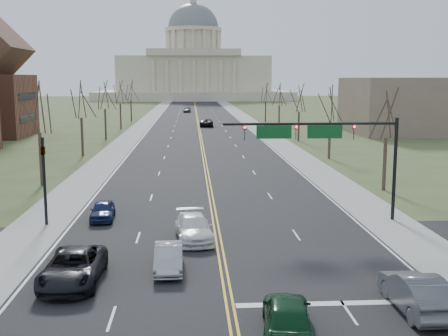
{
  "coord_description": "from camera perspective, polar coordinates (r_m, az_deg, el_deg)",
  "views": [
    {
      "loc": [
        -1.64,
        -24.21,
        9.84
      ],
      "look_at": [
        0.9,
        18.56,
        3.0
      ],
      "focal_mm": 45.0,
      "sensor_mm": 36.0,
      "label": 1
    }
  ],
  "objects": [
    {
      "name": "tree_r_1",
      "position": [
        70.4,
        10.76,
        6.23
      ],
      "size": [
        3.74,
        3.74,
        8.5
      ],
      "color": "#3A2E22",
      "rests_on": "ground"
    },
    {
      "name": "edge_line_right",
      "position": [
        135.05,
        1.48,
        4.9
      ],
      "size": [
        0.15,
        380.0,
        0.01
      ],
      "primitive_type": "cube",
      "color": "silver",
      "rests_on": "road"
    },
    {
      "name": "edge_line_left",
      "position": [
        134.81,
        -6.88,
        4.83
      ],
      "size": [
        0.15,
        380.0,
        0.01
      ],
      "primitive_type": "cube",
      "color": "silver",
      "rests_on": "road"
    },
    {
      "name": "car_sb_outer_second",
      "position": [
        40.46,
        -12.23,
        -4.22
      ],
      "size": [
        1.79,
        4.02,
        1.34
      ],
      "primitive_type": "imported",
      "rotation": [
        0.0,
        0.0,
        0.05
      ],
      "color": "#16224E",
      "rests_on": "road"
    },
    {
      "name": "sidewalk_left",
      "position": [
        134.96,
        -7.82,
        4.81
      ],
      "size": [
        4.0,
        380.0,
        0.03
      ],
      "primitive_type": "cube",
      "color": "gray",
      "rests_on": "ground"
    },
    {
      "name": "signal_mast",
      "position": [
        39.0,
        10.11,
        2.93
      ],
      "size": [
        12.12,
        0.44,
        7.2
      ],
      "color": "black",
      "rests_on": "ground"
    },
    {
      "name": "signal_left",
      "position": [
        39.45,
        -17.83,
        -0.3
      ],
      "size": [
        0.32,
        0.36,
        6.0
      ],
      "color": "black",
      "rests_on": "ground"
    },
    {
      "name": "tree_r_3",
      "position": [
        109.6,
        5.65,
        7.31
      ],
      "size": [
        3.74,
        3.74,
        8.5
      ],
      "color": "#3A2E22",
      "rests_on": "ground"
    },
    {
      "name": "tree_r_0",
      "position": [
        51.27,
        16.21,
        5.03
      ],
      "size": [
        3.74,
        3.74,
        8.5
      ],
      "color": "#3A2E22",
      "rests_on": "ground"
    },
    {
      "name": "car_far_sb",
      "position": [
        166.25,
        -3.76,
        5.95
      ],
      "size": [
        2.35,
        5.04,
        1.67
      ],
      "primitive_type": "imported",
      "rotation": [
        0.0,
        0.0,
        -0.08
      ],
      "color": "#47484E",
      "rests_on": "road"
    },
    {
      "name": "sidewalk_right",
      "position": [
        135.25,
        2.41,
        4.9
      ],
      "size": [
        4.0,
        380.0,
        0.03
      ],
      "primitive_type": "cube",
      "color": "gray",
      "rests_on": "ground"
    },
    {
      "name": "center_line",
      "position": [
        134.57,
        -2.7,
        4.87
      ],
      "size": [
        0.42,
        380.0,
        0.01
      ],
      "primitive_type": "cube",
      "color": "gold",
      "rests_on": "road"
    },
    {
      "name": "tree_l_3",
      "position": [
        113.1,
        -10.53,
        7.45
      ],
      "size": [
        3.96,
        3.96,
        9.0
      ],
      "color": "#3A2E22",
      "rests_on": "ground"
    },
    {
      "name": "car_nb_outer_lead",
      "position": [
        25.82,
        18.97,
        -11.83
      ],
      "size": [
        1.81,
        5.07,
        1.66
      ],
      "primitive_type": "imported",
      "rotation": [
        0.0,
        0.0,
        3.15
      ],
      "color": "#515459",
      "rests_on": "road"
    },
    {
      "name": "ground",
      "position": [
        26.18,
        0.45,
        -13.01
      ],
      "size": [
        600.0,
        600.0,
        0.0
      ],
      "primitive_type": "plane",
      "color": "#3F4D26",
      "rests_on": "ground"
    },
    {
      "name": "tree_r_2",
      "position": [
        89.92,
        7.65,
        6.89
      ],
      "size": [
        3.74,
        3.74,
        8.5
      ],
      "color": "#3A2E22",
      "rests_on": "ground"
    },
    {
      "name": "car_sb_outer_lead",
      "position": [
        28.5,
        -15.09,
        -9.72
      ],
      "size": [
        2.69,
        5.76,
        1.6
      ],
      "primitive_type": "imported",
      "rotation": [
        0.0,
        0.0,
        -0.01
      ],
      "color": "black",
      "rests_on": "road"
    },
    {
      "name": "road",
      "position": [
        134.58,
        -2.7,
        4.87
      ],
      "size": [
        20.0,
        380.0,
        0.01
      ],
      "primitive_type": "cube",
      "color": "black",
      "rests_on": "ground"
    },
    {
      "name": "tree_l_1",
      "position": [
        73.58,
        -14.35,
        6.53
      ],
      "size": [
        3.96,
        3.96,
        9.0
      ],
      "color": "#3A2E22",
      "rests_on": "ground"
    },
    {
      "name": "tree_r_4",
      "position": [
        129.39,
        4.25,
        7.59
      ],
      "size": [
        3.74,
        3.74,
        8.5
      ],
      "color": "#3A2E22",
      "rests_on": "ground"
    },
    {
      "name": "car_sb_inner_lead",
      "position": [
        29.48,
        -5.65,
        -9.05
      ],
      "size": [
        1.52,
        4.15,
        1.36
      ],
      "primitive_type": "imported",
      "rotation": [
        0.0,
        0.0,
        0.02
      ],
      "color": "#93969B",
      "rests_on": "road"
    },
    {
      "name": "stop_bar",
      "position": [
        26.06,
        11.95,
        -13.28
      ],
      "size": [
        9.5,
        0.5,
        0.01
      ],
      "primitive_type": "cube",
      "color": "silver",
      "rests_on": "road"
    },
    {
      "name": "tree_l_4",
      "position": [
        132.96,
        -9.47,
        7.7
      ],
      "size": [
        3.96,
        3.96,
        9.0
      ],
      "color": "#3A2E22",
      "rests_on": "ground"
    },
    {
      "name": "capitol",
      "position": [
        274.16,
        -3.1,
        9.97
      ],
      "size": [
        90.0,
        60.0,
        50.0
      ],
      "color": "beige",
      "rests_on": "ground"
    },
    {
      "name": "car_sb_inner_second",
      "position": [
        34.71,
        -3.08,
        -6.1
      ],
      "size": [
        2.61,
        5.38,
        1.51
      ],
      "primitive_type": "imported",
      "rotation": [
        0.0,
        0.0,
        0.1
      ],
      "color": "white",
      "rests_on": "road"
    },
    {
      "name": "car_far_nb",
      "position": [
        116.68,
        -1.79,
        4.64
      ],
      "size": [
        3.0,
        6.09,
        1.66
      ],
      "primitive_type": "imported",
      "rotation": [
        0.0,
        0.0,
        3.1
      ],
      "color": "black",
      "rests_on": "road"
    },
    {
      "name": "tree_l_2",
      "position": [
        93.29,
        -12.03,
        7.09
      ],
      "size": [
        3.96,
        3.96,
        9.0
      ],
      "color": "#3A2E22",
      "rests_on": "ground"
    },
    {
      "name": "cross_road",
      "position": [
        31.81,
        -0.28,
        -8.94
      ],
      "size": [
        120.0,
        14.0,
        0.01
      ],
      "primitive_type": "cube",
      "color": "black",
      "rests_on": "ground"
    },
    {
      "name": "car_nb_inner_lead",
      "position": [
        22.53,
        6.44,
        -14.61
      ],
      "size": [
        2.43,
        4.89,
        1.6
      ],
      "primitive_type": "imported",
      "rotation": [
        0.0,
        0.0,
        3.02
      ],
      "color": "#0C351B",
      "rests_on": "road"
    },
    {
      "name": "tree_l_0",
      "position": [
        54.09,
        -18.33,
        5.54
      ],
      "size": [
        3.96,
        3.96,
        9.0
      ],
      "color": "#3A2E22",
      "rests_on": "ground"
    },
    {
      "name": "bldg_right_mass",
      "position": [
        108.62,
        19.26,
        6.01
      ],
      "size": [
        25.0,
        20.0,
        10.0
      ],
      "primitive_type": "cube",
      "color": "#6B5C4C",
      "rests_on": "ground"
    }
  ]
}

